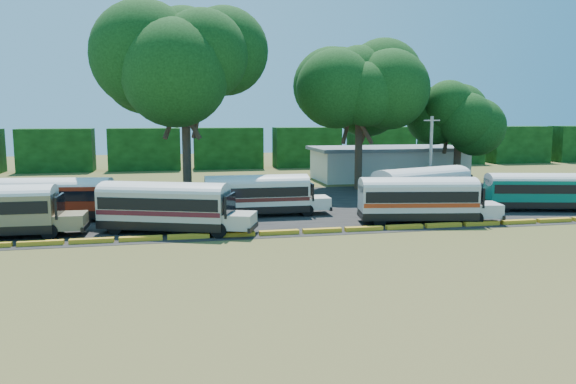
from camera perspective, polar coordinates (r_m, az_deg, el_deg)
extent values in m
plane|color=#43501A|center=(37.16, 1.66, -4.58)|extent=(160.00, 160.00, 0.00)
cube|color=black|center=(48.87, -0.51, -1.52)|extent=(64.00, 24.00, 0.02)
cube|color=gold|center=(37.94, -23.83, -4.77)|extent=(2.70, 0.45, 0.30)
cube|color=gold|center=(37.43, -19.32, -4.70)|extent=(2.70, 0.45, 0.30)
cube|color=gold|center=(37.15, -14.71, -4.61)|extent=(2.70, 0.45, 0.30)
cube|color=gold|center=(37.12, -10.07, -4.48)|extent=(2.70, 0.45, 0.30)
cube|color=gold|center=(37.32, -5.45, -4.32)|extent=(2.70, 0.45, 0.30)
cube|color=gold|center=(37.77, -0.91, -4.14)|extent=(2.70, 0.45, 0.30)
cube|color=gold|center=(38.44, 3.49, -3.94)|extent=(2.70, 0.45, 0.30)
cube|color=gold|center=(39.33, 7.72, -3.72)|extent=(2.70, 0.45, 0.30)
cube|color=gold|center=(40.43, 11.73, -3.50)|extent=(2.70, 0.45, 0.30)
cube|color=gold|center=(41.71, 15.51, -3.27)|extent=(2.70, 0.45, 0.30)
cube|color=gold|center=(43.17, 19.06, -3.05)|extent=(2.70, 0.45, 0.30)
cube|color=gold|center=(44.77, 22.35, -2.83)|extent=(2.70, 0.45, 0.30)
cube|color=gold|center=(46.52, 25.41, -2.61)|extent=(2.70, 0.45, 0.30)
cube|color=beige|center=(70.73, 10.16, 2.76)|extent=(18.00, 8.00, 3.60)
cube|color=slate|center=(70.58, 10.20, 4.38)|extent=(19.00, 9.00, 0.40)
cube|color=black|center=(84.82, -22.48, 3.94)|extent=(10.00, 4.00, 6.00)
cube|color=black|center=(83.47, -14.34, 4.24)|extent=(10.00, 4.00, 6.00)
cube|color=black|center=(83.84, -6.09, 4.46)|extent=(10.00, 4.00, 6.00)
cube|color=black|center=(85.90, 1.92, 4.58)|extent=(10.00, 4.00, 6.00)
cube|color=black|center=(89.53, 9.42, 4.62)|extent=(10.00, 4.00, 6.00)
cube|color=black|center=(94.56, 16.23, 4.58)|extent=(10.00, 4.00, 6.00)
cube|color=black|center=(100.77, 22.28, 4.49)|extent=(10.00, 4.00, 6.00)
cylinder|color=black|center=(39.37, -23.09, -3.73)|extent=(1.06, 0.32, 1.05)
cylinder|color=black|center=(41.52, -22.42, -3.11)|extent=(1.06, 0.32, 1.05)
cube|color=olive|center=(40.12, -21.17, -2.73)|extent=(1.95, 2.36, 1.00)
cube|color=black|center=(40.09, -22.17, -1.31)|extent=(0.22, 2.41, 1.44)
cube|color=black|center=(40.04, -19.88, -3.30)|extent=(0.26, 2.57, 0.31)
cylinder|color=black|center=(43.98, -18.05, -2.35)|extent=(1.02, 0.42, 0.99)
cylinder|color=black|center=(46.00, -17.40, -1.88)|extent=(1.02, 0.42, 0.99)
cylinder|color=black|center=(46.12, -26.18, -2.31)|extent=(1.02, 0.42, 0.99)
cylinder|color=black|center=(48.06, -25.22, -1.87)|extent=(1.02, 0.42, 0.99)
cube|color=black|center=(46.06, -22.39, -1.92)|extent=(8.39, 3.63, 0.54)
cube|color=maroon|center=(45.89, -22.47, -0.47)|extent=(8.39, 3.63, 1.81)
cube|color=black|center=(45.86, -22.48, -0.20)|extent=(8.08, 3.64, 0.76)
ellipsoid|color=silver|center=(45.77, -22.53, 0.65)|extent=(8.39, 3.63, 1.11)
cube|color=maroon|center=(44.66, -16.38, -1.54)|extent=(2.08, 2.41, 0.94)
cube|color=black|center=(44.66, -17.21, -0.32)|extent=(0.48, 2.28, 1.36)
cube|color=black|center=(44.55, -15.31, -2.04)|extent=(0.53, 2.43, 0.30)
cube|color=black|center=(47.52, -26.97, -2.02)|extent=(0.53, 2.43, 0.30)
cylinder|color=black|center=(36.88, -7.07, -3.90)|extent=(1.09, 0.65, 1.05)
cylinder|color=black|center=(39.00, -6.17, -3.23)|extent=(1.09, 0.65, 1.05)
cylinder|color=black|center=(39.41, -17.16, -3.43)|extent=(1.09, 0.65, 1.05)
cylinder|color=black|center=(41.41, -15.80, -2.83)|extent=(1.09, 0.65, 1.05)
cube|color=black|center=(39.18, -12.42, -3.09)|extent=(9.01, 5.51, 0.58)
cube|color=#BBB4A2|center=(38.97, -12.47, -1.28)|extent=(9.01, 5.51, 1.93)
cube|color=black|center=(38.93, -12.48, -0.95)|extent=(8.71, 5.45, 0.81)
cube|color=#50141C|center=(39.03, -12.46, -1.84)|extent=(8.94, 5.52, 0.32)
ellipsoid|color=silver|center=(38.83, -12.52, 0.12)|extent=(9.01, 5.51, 1.18)
cube|color=#BBB4A2|center=(37.56, -4.91, -2.91)|extent=(2.59, 2.84, 1.00)
cube|color=black|center=(37.54, -5.91, -1.33)|extent=(1.00, 2.32, 1.45)
cube|color=black|center=(37.44, -3.57, -3.59)|extent=(1.09, 2.48, 0.32)
cube|color=black|center=(40.92, -18.00, -2.98)|extent=(1.09, 2.48, 0.32)
cylinder|color=black|center=(44.31, 1.97, -1.88)|extent=(1.00, 0.30, 0.99)
cylinder|color=black|center=(46.35, 1.38, -1.44)|extent=(1.00, 0.30, 0.99)
cylinder|color=black|center=(43.33, -6.76, -2.16)|extent=(1.00, 0.30, 0.99)
cylinder|color=black|center=(45.41, -6.95, -1.69)|extent=(1.00, 0.30, 0.99)
cube|color=black|center=(44.63, -3.18, -1.62)|extent=(8.17, 2.63, 0.54)
cube|color=white|center=(44.45, -3.19, -0.13)|extent=(8.17, 2.63, 1.81)
cube|color=black|center=(44.42, -3.19, 0.15)|extent=(7.84, 2.68, 0.76)
cube|color=#561A16|center=(44.50, -3.19, -0.59)|extent=(8.09, 2.67, 0.30)
ellipsoid|color=silver|center=(44.33, -3.20, 1.03)|extent=(8.17, 2.63, 1.11)
cube|color=white|center=(45.50, 3.01, -1.06)|extent=(1.82, 2.21, 0.94)
cube|color=black|center=(45.22, 2.25, 0.13)|extent=(0.19, 2.28, 1.36)
cube|color=black|center=(45.77, 4.03, -1.51)|extent=(0.22, 2.43, 0.30)
cube|color=black|center=(44.30, -8.33, -1.90)|extent=(0.22, 2.43, 0.30)
cylinder|color=black|center=(42.96, 18.56, -2.58)|extent=(1.07, 0.47, 1.04)
cylinder|color=black|center=(45.01, 17.58, -2.07)|extent=(1.07, 0.47, 1.04)
cylinder|color=black|center=(41.04, 9.30, -2.74)|extent=(1.07, 0.47, 1.04)
cylinder|color=black|center=(43.18, 8.73, -2.20)|extent=(1.07, 0.47, 1.04)
cube|color=black|center=(42.75, 12.97, -2.20)|extent=(8.81, 4.03, 0.57)
cube|color=beige|center=(42.55, 13.02, -0.57)|extent=(8.81, 4.03, 1.90)
cube|color=black|center=(42.52, 13.03, -0.27)|extent=(8.49, 4.03, 0.80)
cube|color=#A32D10|center=(42.61, 13.01, -1.08)|extent=(8.74, 4.05, 0.31)
ellipsoid|color=silver|center=(42.43, 13.06, 0.69)|extent=(8.81, 4.03, 1.17)
cube|color=beige|center=(44.31, 19.47, -1.69)|extent=(2.23, 2.57, 0.98)
cube|color=black|center=(43.92, 18.74, -0.41)|extent=(0.57, 2.37, 1.42)
cube|color=black|center=(44.71, 20.50, -2.20)|extent=(0.63, 2.53, 0.31)
cube|color=black|center=(41.89, 7.41, -2.41)|extent=(0.63, 2.53, 0.31)
cylinder|color=black|center=(50.94, 17.65, -0.91)|extent=(1.13, 0.66, 1.09)
cylinder|color=black|center=(52.46, 15.72, -0.58)|extent=(1.13, 0.66, 1.09)
cylinder|color=black|center=(45.61, 11.62, -1.70)|extent=(1.13, 0.66, 1.09)
cylinder|color=black|center=(47.29, 9.67, -1.30)|extent=(1.13, 0.66, 1.09)
cube|color=black|center=(48.59, 13.37, -0.97)|extent=(9.31, 5.62, 0.60)
cube|color=white|center=(48.41, 13.42, 0.54)|extent=(9.31, 5.62, 1.99)
cube|color=black|center=(48.38, 13.43, 0.82)|extent=(8.99, 5.56, 0.84)
cube|color=navy|center=(48.46, 13.40, 0.07)|extent=(9.24, 5.63, 0.33)
ellipsoid|color=silver|center=(48.29, 13.46, 1.71)|extent=(9.31, 5.62, 1.22)
cube|color=white|center=(52.52, 17.55, -0.10)|extent=(2.66, 2.92, 1.03)
cube|color=black|center=(51.87, 17.11, 1.00)|extent=(1.01, 2.40, 1.49)
cube|color=black|center=(53.29, 18.18, -0.49)|extent=(1.10, 2.57, 0.33)
cube|color=black|center=(45.60, 9.47, -1.57)|extent=(1.10, 2.57, 0.33)
cylinder|color=black|center=(53.80, 26.96, -1.02)|extent=(0.99, 0.48, 0.95)
cylinder|color=black|center=(49.44, 21.18, -1.41)|extent=(0.99, 0.48, 0.95)
cylinder|color=black|center=(51.34, 20.42, -1.04)|extent=(0.99, 0.48, 0.95)
cube|color=black|center=(51.35, 23.71, -1.05)|extent=(8.15, 4.13, 0.52)
cube|color=#026650|center=(51.20, 23.78, 0.20)|extent=(8.15, 4.13, 1.74)
cube|color=black|center=(51.17, 23.79, 0.43)|extent=(7.86, 4.11, 0.73)
ellipsoid|color=silver|center=(51.10, 23.84, 1.16)|extent=(8.15, 4.13, 1.07)
cube|color=black|center=(50.03, 19.61, -1.17)|extent=(0.71, 2.31, 0.29)
cylinder|color=#322019|center=(52.07, -10.25, 3.86)|extent=(0.80, 0.80, 8.90)
cylinder|color=#322019|center=(52.44, -9.02, 8.08)|extent=(1.50, 3.12, 5.04)
cylinder|color=#322019|center=(52.76, -11.47, 8.02)|extent=(2.37, 2.71, 5.04)
cylinder|color=#322019|center=(50.66, -10.57, 8.06)|extent=(3.19, 0.98, 5.04)
ellipsoid|color=black|center=(52.17, -10.49, 13.15)|extent=(12.48, 12.48, 9.15)
cylinder|color=#322019|center=(60.53, 7.18, 3.84)|extent=(0.80, 0.80, 7.55)
cylinder|color=#322019|center=(61.22, 8.18, 6.89)|extent=(1.35, 2.72, 4.30)
cylinder|color=#322019|center=(60.86, 6.08, 6.92)|extent=(2.10, 2.38, 4.30)
cylinder|color=#322019|center=(59.11, 7.43, 6.87)|extent=(2.77, 0.91, 4.30)
ellipsoid|color=black|center=(60.45, 7.30, 10.69)|extent=(11.34, 11.34, 8.32)
cylinder|color=#322019|center=(66.47, 16.81, 3.07)|extent=(0.80, 0.80, 5.58)
cylinder|color=#322019|center=(67.31, 17.62, 5.14)|extent=(1.14, 2.15, 3.24)
cylinder|color=#322019|center=(66.59, 15.79, 5.18)|extent=(1.70, 1.91, 3.24)
cylinder|color=#322019|center=(65.10, 17.26, 5.07)|extent=(2.17, 0.80, 3.24)
ellipsoid|color=black|center=(66.26, 17.00, 7.80)|extent=(8.50, 8.50, 6.24)
cylinder|color=gray|center=(54.98, 14.29, 3.39)|extent=(0.30, 0.30, 7.83)
cube|color=gray|center=(54.82, 14.42, 7.06)|extent=(1.60, 0.12, 0.12)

